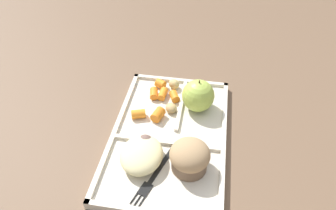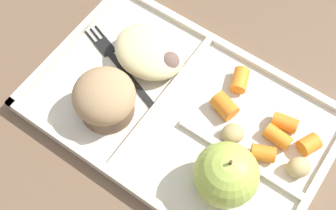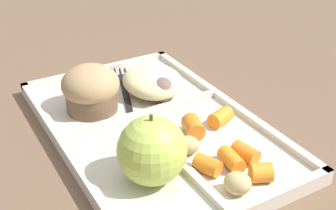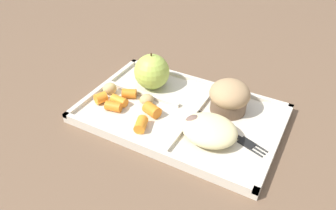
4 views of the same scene
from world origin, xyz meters
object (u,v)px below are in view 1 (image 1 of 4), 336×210
object	(u,v)px
lunch_tray	(169,136)
bran_muffin	(190,157)
green_apple	(198,96)
plastic_fork	(153,177)

from	to	relation	value
lunch_tray	bran_muffin	distance (m)	0.10
lunch_tray	green_apple	distance (m)	0.12
plastic_fork	lunch_tray	bearing A→B (deg)	173.88
plastic_fork	bran_muffin	bearing A→B (deg)	118.08
green_apple	bran_muffin	size ratio (longest dim) A/B	1.04
lunch_tray	plastic_fork	world-z (taller)	lunch_tray
green_apple	plastic_fork	distance (m)	0.23
plastic_fork	green_apple	bearing A→B (deg)	162.79
bran_muffin	green_apple	bearing A→B (deg)	-180.00
lunch_tray	plastic_fork	size ratio (longest dim) A/B	2.51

